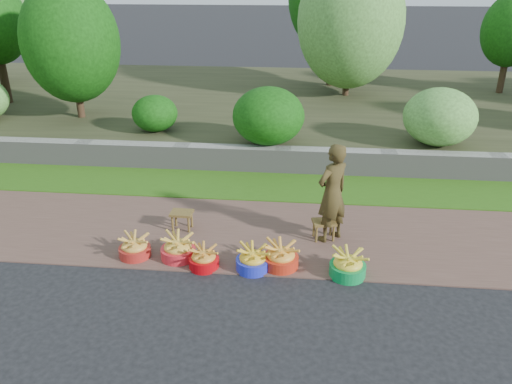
# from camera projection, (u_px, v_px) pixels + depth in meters

# --- Properties ---
(ground_plane) EXTENTS (120.00, 120.00, 0.00)m
(ground_plane) POSITION_uv_depth(u_px,v_px,m) (269.00, 277.00, 7.18)
(ground_plane) COLOR black
(ground_plane) RESTS_ON ground
(dirt_shoulder) EXTENTS (80.00, 2.50, 0.02)m
(dirt_shoulder) POSITION_uv_depth(u_px,v_px,m) (274.00, 234.00, 8.32)
(dirt_shoulder) COLOR brown
(dirt_shoulder) RESTS_ON ground
(grass_verge) EXTENTS (80.00, 1.50, 0.04)m
(grass_verge) POSITION_uv_depth(u_px,v_px,m) (281.00, 186.00, 10.13)
(grass_verge) COLOR #2F6114
(grass_verge) RESTS_ON ground
(retaining_wall) EXTENTS (80.00, 0.35, 0.55)m
(retaining_wall) POSITION_uv_depth(u_px,v_px,m) (283.00, 160.00, 10.80)
(retaining_wall) COLOR gray
(retaining_wall) RESTS_ON ground
(earth_bank) EXTENTS (80.00, 10.00, 0.50)m
(earth_bank) POSITION_uv_depth(u_px,v_px,m) (291.00, 105.00, 15.26)
(earth_bank) COLOR #353820
(earth_bank) RESTS_ON ground
(vegetation) EXTENTS (32.33, 8.63, 4.64)m
(vegetation) POSITION_uv_depth(u_px,v_px,m) (260.00, 25.00, 13.68)
(vegetation) COLOR #362517
(vegetation) RESTS_ON earth_bank
(basin_a) EXTENTS (0.49, 0.49, 0.36)m
(basin_a) POSITION_uv_depth(u_px,v_px,m) (135.00, 248.00, 7.62)
(basin_a) COLOR #A5221C
(basin_a) RESTS_ON ground
(basin_b) EXTENTS (0.53, 0.53, 0.39)m
(basin_b) POSITION_uv_depth(u_px,v_px,m) (178.00, 249.00, 7.57)
(basin_b) COLOR red
(basin_b) RESTS_ON ground
(basin_c) EXTENTS (0.45, 0.45, 0.34)m
(basin_c) POSITION_uv_depth(u_px,v_px,m) (204.00, 258.00, 7.36)
(basin_c) COLOR #B6060C
(basin_c) RESTS_ON ground
(basin_d) EXTENTS (0.49, 0.49, 0.37)m
(basin_d) POSITION_uv_depth(u_px,v_px,m) (253.00, 260.00, 7.30)
(basin_d) COLOR #202BCD
(basin_d) RESTS_ON ground
(basin_e) EXTENTS (0.53, 0.53, 0.39)m
(basin_e) POSITION_uv_depth(u_px,v_px,m) (281.00, 257.00, 7.35)
(basin_e) COLOR red
(basin_e) RESTS_ON ground
(basin_f) EXTENTS (0.52, 0.52, 0.39)m
(basin_f) POSITION_uv_depth(u_px,v_px,m) (348.00, 265.00, 7.15)
(basin_f) COLOR #0B863C
(basin_f) RESTS_ON ground
(stool_left) EXTENTS (0.38, 0.29, 0.32)m
(stool_left) POSITION_uv_depth(u_px,v_px,m) (182.00, 215.00, 8.37)
(stool_left) COLOR brown
(stool_left) RESTS_ON dirt_shoulder
(stool_right) EXTENTS (0.42, 0.35, 0.32)m
(stool_right) POSITION_uv_depth(u_px,v_px,m) (324.00, 225.00, 8.06)
(stool_right) COLOR brown
(stool_right) RESTS_ON dirt_shoulder
(vendor_woman) EXTENTS (0.70, 0.69, 1.63)m
(vendor_woman) POSITION_uv_depth(u_px,v_px,m) (332.00, 193.00, 7.84)
(vendor_woman) COLOR black
(vendor_woman) RESTS_ON dirt_shoulder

